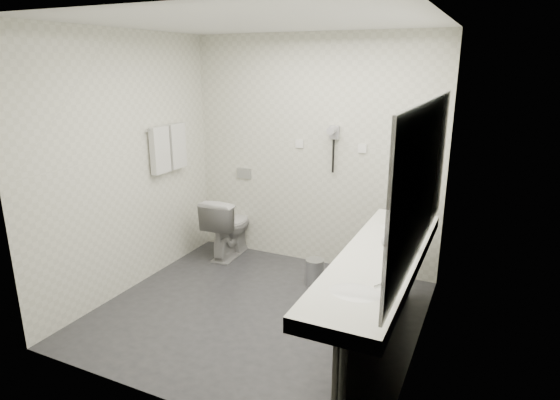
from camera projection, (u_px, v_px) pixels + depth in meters
The scene contains 31 objects.
floor at pixel (258, 312), 4.29m from camera, with size 2.80×2.80×0.00m, color #29292D.
ceiling at pixel (254, 21), 3.59m from camera, with size 2.80×2.80×0.00m, color silver.
wall_back at pixel (313, 154), 5.07m from camera, with size 2.80×2.80×0.00m, color silver.
wall_front at pixel (155, 227), 2.81m from camera, with size 2.80×2.80×0.00m, color silver.
wall_left at pixel (128, 165), 4.51m from camera, with size 2.60×2.60×0.00m, color silver.
wall_right at pixel (428, 199), 3.37m from camera, with size 2.60×2.60×0.00m, color silver.
vanity_counter at pixel (380, 261), 3.44m from camera, with size 0.55×2.20×0.10m, color white.
vanity_panel at pixel (380, 313), 3.54m from camera, with size 0.03×2.15×0.75m, color gray.
vanity_post_near at pixel (341, 400), 2.63m from camera, with size 0.06×0.06×0.75m, color silver.
vanity_post_far at pixel (409, 263), 4.44m from camera, with size 0.06×0.06×0.75m, color silver.
mirror at pixel (424, 178), 3.15m from camera, with size 0.02×2.20×1.05m, color #B2BCC6.
basin_near at pixel (355, 294), 2.86m from camera, with size 0.40×0.31×0.05m, color white.
basin_far at pixel (398, 229), 3.99m from camera, with size 0.40×0.31×0.05m, color white.
faucet_near at pixel (387, 287), 2.76m from camera, with size 0.04×0.04×0.15m, color silver.
faucet_far at pixel (423, 222), 3.88m from camera, with size 0.04×0.04×0.15m, color silver.
soap_bottle_a at pixel (399, 252), 3.32m from camera, with size 0.05×0.05×0.11m, color white.
soap_bottle_b at pixel (386, 240), 3.57m from camera, with size 0.08×0.08×0.10m, color white.
soap_bottle_c at pixel (388, 252), 3.33m from camera, with size 0.04×0.04×0.11m, color white.
glass_left at pixel (416, 245), 3.47m from camera, with size 0.05×0.05×0.10m, color silver.
toilet at pixel (229, 226), 5.48m from camera, with size 0.40×0.71×0.72m, color white.
flush_plate at pixel (244, 173), 5.49m from camera, with size 0.18×0.02×0.12m, color #B2B5BA.
pedal_bin at pixel (315, 273), 4.78m from camera, with size 0.19×0.19×0.26m, color #B2B5BA.
bin_lid at pixel (315, 260), 4.75m from camera, with size 0.19×0.19×0.01m, color #B2B5BA.
towel_rail at pixel (166, 127), 4.89m from camera, with size 0.02×0.02×0.62m, color silver.
towel_near at pixel (160, 150), 4.82m from camera, with size 0.07×0.24×0.48m, color silver.
towel_far at pixel (177, 146), 5.07m from camera, with size 0.07×0.24×0.48m, color silver.
dryer_cradle at pixel (334, 132), 4.87m from camera, with size 0.10×0.04×0.14m, color #9B9AA0.
dryer_barrel at pixel (332, 130), 4.80m from camera, with size 0.08×0.08×0.14m, color #9B9AA0.
dryer_cord at pixel (333, 156), 4.93m from camera, with size 0.02×0.02×0.35m, color black.
switch_plate_a at pixel (300, 144), 5.09m from camera, with size 0.09×0.02×0.09m, color white.
switch_plate_b at pixel (362, 148), 4.81m from camera, with size 0.09×0.02×0.09m, color white.
Camera 1 is at (1.81, -3.38, 2.20)m, focal length 30.06 mm.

